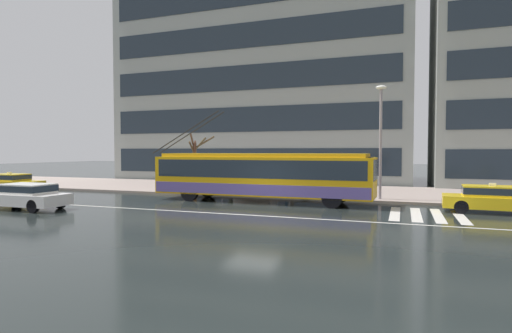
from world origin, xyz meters
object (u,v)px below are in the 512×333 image
(pedestrian_approaching_curb, at_px, (286,178))
(street_tree_bare, at_px, (195,160))
(bus_shelter, at_px, (251,166))
(taxi_far_behind, at_px, (11,182))
(pedestrian_walking_past, at_px, (232,169))
(private_car_oncoming, at_px, (25,195))
(pedestrian_at_shelter, at_px, (290,170))
(street_lamp, at_px, (381,132))
(trolleybus, at_px, (262,175))
(taxi_ahead_of_bus, at_px, (495,198))

(pedestrian_approaching_curb, relative_size, street_tree_bare, 0.41)
(bus_shelter, height_order, pedestrian_approaching_curb, bus_shelter)
(taxi_far_behind, height_order, street_tree_bare, street_tree_bare)
(street_tree_bare, bearing_deg, pedestrian_walking_past, -14.89)
(private_car_oncoming, bearing_deg, pedestrian_approaching_curb, 45.51)
(private_car_oncoming, height_order, pedestrian_approaching_curb, pedestrian_approaching_curb)
(bus_shelter, bearing_deg, pedestrian_approaching_curb, 1.56)
(bus_shelter, height_order, pedestrian_at_shelter, bus_shelter)
(bus_shelter, bearing_deg, pedestrian_walking_past, -122.75)
(private_car_oncoming, distance_m, street_tree_bare, 10.94)
(street_lamp, bearing_deg, pedestrian_approaching_curb, 167.48)
(taxi_far_behind, bearing_deg, private_car_oncoming, -35.65)
(trolleybus, xyz_separation_m, street_lamp, (6.28, 2.54, 2.45))
(pedestrian_approaching_curb, height_order, street_tree_bare, street_tree_bare)
(trolleybus, distance_m, bus_shelter, 4.33)
(trolleybus, xyz_separation_m, bus_shelter, (-2.08, 3.78, 0.38))
(taxi_ahead_of_bus, relative_size, street_lamp, 0.72)
(pedestrian_at_shelter, xyz_separation_m, pedestrian_walking_past, (-4.04, 0.51, -0.04))
(taxi_far_behind, xyz_separation_m, pedestrian_walking_past, (15.69, 3.09, 1.00))
(bus_shelter, relative_size, street_tree_bare, 0.95)
(trolleybus, height_order, bus_shelter, trolleybus)
(bus_shelter, distance_m, pedestrian_at_shelter, 3.68)
(pedestrian_approaching_curb, distance_m, pedestrian_walking_past, 3.58)
(taxi_ahead_of_bus, xyz_separation_m, pedestrian_walking_past, (-14.40, 2.84, 1.00))
(taxi_far_behind, bearing_deg, pedestrian_walking_past, 11.14)
(pedestrian_at_shelter, distance_m, street_tree_bare, 7.29)
(pedestrian_at_shelter, bearing_deg, street_tree_bare, 169.44)
(trolleybus, bearing_deg, taxi_far_behind, -178.23)
(pedestrian_approaching_curb, relative_size, pedestrian_walking_past, 0.84)
(taxi_far_behind, bearing_deg, pedestrian_at_shelter, 7.46)
(bus_shelter, bearing_deg, street_lamp, -8.46)
(trolleybus, relative_size, pedestrian_at_shelter, 6.71)
(taxi_ahead_of_bus, distance_m, pedestrian_approaching_curb, 11.89)
(taxi_far_behind, xyz_separation_m, street_tree_bare, (12.58, 3.92, 1.52))
(bus_shelter, distance_m, street_tree_bare, 3.96)
(taxi_far_behind, bearing_deg, pedestrian_approaching_curb, 13.13)
(taxi_ahead_of_bus, xyz_separation_m, bus_shelter, (-13.58, 4.11, 1.20))
(street_tree_bare, bearing_deg, trolleybus, -29.11)
(taxi_far_behind, xyz_separation_m, pedestrian_approaching_curb, (18.96, 4.42, 0.40))
(street_lamp, bearing_deg, trolleybus, -157.97)
(trolleybus, distance_m, pedestrian_at_shelter, 2.32)
(street_tree_bare, bearing_deg, private_car_oncoming, -111.69)
(taxi_ahead_of_bus, xyz_separation_m, street_lamp, (-5.23, 2.87, 3.27))
(trolleybus, distance_m, taxi_far_behind, 18.60)
(private_car_oncoming, relative_size, bus_shelter, 1.20)
(taxi_far_behind, height_order, street_lamp, street_lamp)
(taxi_ahead_of_bus, distance_m, pedestrian_walking_past, 14.71)
(pedestrian_approaching_curb, relative_size, street_lamp, 0.25)
(taxi_ahead_of_bus, height_order, street_tree_bare, street_tree_bare)
(taxi_ahead_of_bus, distance_m, street_lamp, 6.80)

